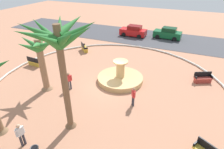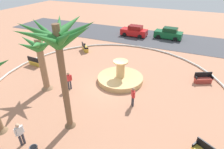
{
  "view_description": "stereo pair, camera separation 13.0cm",
  "coord_description": "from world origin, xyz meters",
  "px_view_note": "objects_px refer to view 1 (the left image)",
  "views": [
    {
      "loc": [
        5.87,
        -12.96,
        9.16
      ],
      "look_at": [
        0.2,
        0.36,
        1.0
      ],
      "focal_mm": 30.07,
      "sensor_mm": 36.0,
      "label": 1
    },
    {
      "loc": [
        5.99,
        -12.91,
        9.16
      ],
      "look_at": [
        0.2,
        0.36,
        1.0
      ],
      "focal_mm": 30.07,
      "sensor_mm": 36.0,
      "label": 2
    }
  ],
  "objects_px": {
    "palm_tree_near_fountain": "(40,54)",
    "bench_east": "(35,63)",
    "bench_west": "(203,79)",
    "bench_north": "(84,48)",
    "parked_car_second": "(168,33)",
    "person_cyclist_helmet": "(21,134)",
    "parked_car_leftmost": "(133,31)",
    "person_pedestrian_stroll": "(133,96)",
    "fountain": "(120,78)",
    "palm_tree_by_curb": "(59,45)",
    "person_cyclist_photo": "(69,80)"
  },
  "relations": [
    {
      "from": "bench_west",
      "to": "parked_car_leftmost",
      "type": "xyz_separation_m",
      "value": [
        -10.02,
        10.68,
        0.43
      ]
    },
    {
      "from": "bench_north",
      "to": "parked_car_second",
      "type": "xyz_separation_m",
      "value": [
        8.96,
        9.21,
        0.43
      ]
    },
    {
      "from": "bench_east",
      "to": "person_cyclist_photo",
      "type": "xyz_separation_m",
      "value": [
        6.12,
        -2.39,
        0.56
      ]
    },
    {
      "from": "bench_west",
      "to": "parked_car_leftmost",
      "type": "relative_size",
      "value": 0.41
    },
    {
      "from": "palm_tree_near_fountain",
      "to": "bench_east",
      "type": "xyz_separation_m",
      "value": [
        -4.28,
        3.15,
        -2.94
      ]
    },
    {
      "from": "palm_tree_by_curb",
      "to": "person_cyclist_photo",
      "type": "distance_m",
      "value": 6.56
    },
    {
      "from": "palm_tree_near_fountain",
      "to": "palm_tree_by_curb",
      "type": "xyz_separation_m",
      "value": [
        4.41,
        -2.92,
        2.41
      ]
    },
    {
      "from": "parked_car_second",
      "to": "bench_north",
      "type": "bearing_deg",
      "value": -134.22
    },
    {
      "from": "person_pedestrian_stroll",
      "to": "parked_car_leftmost",
      "type": "height_order",
      "value": "parked_car_leftmost"
    },
    {
      "from": "person_cyclist_photo",
      "to": "parked_car_leftmost",
      "type": "relative_size",
      "value": 0.4
    },
    {
      "from": "fountain",
      "to": "palm_tree_near_fountain",
      "type": "height_order",
      "value": "palm_tree_near_fountain"
    },
    {
      "from": "bench_north",
      "to": "person_cyclist_helmet",
      "type": "distance_m",
      "value": 14.85
    },
    {
      "from": "palm_tree_near_fountain",
      "to": "palm_tree_by_curb",
      "type": "height_order",
      "value": "palm_tree_by_curb"
    },
    {
      "from": "palm_tree_near_fountain",
      "to": "parked_car_second",
      "type": "height_order",
      "value": "palm_tree_near_fountain"
    },
    {
      "from": "palm_tree_by_curb",
      "to": "palm_tree_near_fountain",
      "type": "bearing_deg",
      "value": 146.5
    },
    {
      "from": "bench_north",
      "to": "parked_car_leftmost",
      "type": "relative_size",
      "value": 0.37
    },
    {
      "from": "bench_west",
      "to": "bench_north",
      "type": "height_order",
      "value": "same"
    },
    {
      "from": "fountain",
      "to": "person_pedestrian_stroll",
      "type": "distance_m",
      "value": 3.79
    },
    {
      "from": "person_pedestrian_stroll",
      "to": "parked_car_second",
      "type": "bearing_deg",
      "value": 90.21
    },
    {
      "from": "bench_west",
      "to": "bench_north",
      "type": "distance_m",
      "value": 14.11
    },
    {
      "from": "fountain",
      "to": "palm_tree_by_curb",
      "type": "xyz_separation_m",
      "value": [
        -0.97,
        -6.71,
        5.39
      ]
    },
    {
      "from": "palm_tree_by_curb",
      "to": "person_cyclist_helmet",
      "type": "distance_m",
      "value": 5.63
    },
    {
      "from": "parked_car_leftmost",
      "to": "parked_car_second",
      "type": "height_order",
      "value": "same"
    },
    {
      "from": "palm_tree_by_curb",
      "to": "parked_car_second",
      "type": "xyz_separation_m",
      "value": [
        3.1,
        21.02,
        -4.91
      ]
    },
    {
      "from": "person_cyclist_photo",
      "to": "fountain",
      "type": "bearing_deg",
      "value": 40.7
    },
    {
      "from": "palm_tree_near_fountain",
      "to": "parked_car_leftmost",
      "type": "distance_m",
      "value": 17.56
    },
    {
      "from": "palm_tree_near_fountain",
      "to": "bench_west",
      "type": "bearing_deg",
      "value": 27.65
    },
    {
      "from": "bench_north",
      "to": "parked_car_second",
      "type": "height_order",
      "value": "parked_car_second"
    },
    {
      "from": "palm_tree_by_curb",
      "to": "bench_west",
      "type": "height_order",
      "value": "palm_tree_by_curb"
    },
    {
      "from": "palm_tree_near_fountain",
      "to": "bench_north",
      "type": "xyz_separation_m",
      "value": [
        -1.45,
        8.9,
        -2.94
      ]
    },
    {
      "from": "person_cyclist_photo",
      "to": "parked_car_second",
      "type": "xyz_separation_m",
      "value": [
        5.66,
        17.34,
        -0.12
      ]
    },
    {
      "from": "person_cyclist_helmet",
      "to": "parked_car_second",
      "type": "relative_size",
      "value": 0.4
    },
    {
      "from": "fountain",
      "to": "palm_tree_near_fountain",
      "type": "relative_size",
      "value": 0.88
    },
    {
      "from": "palm_tree_by_curb",
      "to": "parked_car_leftmost",
      "type": "bearing_deg",
      "value": 95.59
    },
    {
      "from": "person_cyclist_photo",
      "to": "person_pedestrian_stroll",
      "type": "distance_m",
      "value": 5.72
    },
    {
      "from": "bench_west",
      "to": "fountain",
      "type": "bearing_deg",
      "value": -158.93
    },
    {
      "from": "person_pedestrian_stroll",
      "to": "parked_car_leftmost",
      "type": "xyz_separation_m",
      "value": [
        -5.13,
        16.44,
        -0.12
      ]
    },
    {
      "from": "person_pedestrian_stroll",
      "to": "parked_car_leftmost",
      "type": "distance_m",
      "value": 17.22
    },
    {
      "from": "bench_north",
      "to": "parked_car_second",
      "type": "relative_size",
      "value": 0.37
    },
    {
      "from": "person_cyclist_helmet",
      "to": "person_cyclist_photo",
      "type": "xyz_separation_m",
      "value": [
        -0.87,
        6.11,
        -0.0
      ]
    },
    {
      "from": "bench_west",
      "to": "palm_tree_near_fountain",
      "type": "bearing_deg",
      "value": -152.35
    },
    {
      "from": "fountain",
      "to": "bench_north",
      "type": "distance_m",
      "value": 8.52
    },
    {
      "from": "palm_tree_near_fountain",
      "to": "person_pedestrian_stroll",
      "type": "height_order",
      "value": "palm_tree_near_fountain"
    },
    {
      "from": "fountain",
      "to": "parked_car_leftmost",
      "type": "distance_m",
      "value": 13.73
    },
    {
      "from": "palm_tree_by_curb",
      "to": "person_cyclist_helmet",
      "type": "relative_size",
      "value": 4.38
    },
    {
      "from": "palm_tree_near_fountain",
      "to": "bench_west",
      "type": "xyz_separation_m",
      "value": [
        12.46,
        6.53,
        -2.94
      ]
    },
    {
      "from": "person_cyclist_helmet",
      "to": "person_pedestrian_stroll",
      "type": "xyz_separation_m",
      "value": [
        4.85,
        6.11,
        -0.01
      ]
    },
    {
      "from": "bench_east",
      "to": "bench_west",
      "type": "distance_m",
      "value": 17.07
    },
    {
      "from": "person_cyclist_helmet",
      "to": "parked_car_leftmost",
      "type": "distance_m",
      "value": 22.55
    },
    {
      "from": "person_cyclist_helmet",
      "to": "parked_car_leftmost",
      "type": "bearing_deg",
      "value": 90.71
    }
  ]
}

